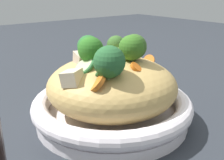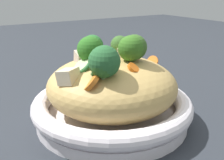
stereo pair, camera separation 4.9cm
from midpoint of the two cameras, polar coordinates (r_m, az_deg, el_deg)
ground_plane at (r=0.52m, az=2.71°, el=-8.59°), size 3.00×3.00×0.00m
serving_bowl at (r=0.51m, az=2.76°, el=-5.96°), size 0.30×0.30×0.05m
noodle_heap at (r=0.49m, az=2.84°, el=-1.16°), size 0.24×0.24×0.10m
broccoli_florets at (r=0.46m, az=2.58°, el=5.89°), size 0.20×0.16×0.07m
carrot_coins at (r=0.47m, az=1.47°, el=3.35°), size 0.16×0.20×0.04m
zucchini_slices at (r=0.46m, az=-0.85°, el=4.01°), size 0.12×0.09×0.04m
chicken_chunks at (r=0.46m, az=-0.14°, el=3.79°), size 0.08×0.16×0.05m
chopsticks_pair at (r=0.81m, az=5.99°, el=2.03°), size 0.16×0.18×0.01m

